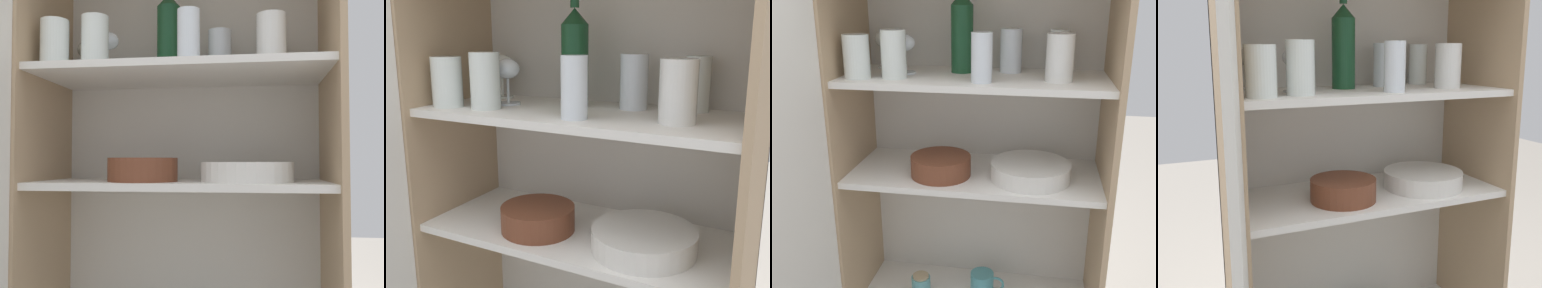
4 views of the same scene
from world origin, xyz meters
TOP-DOWN VIEW (x-y plane):
  - cupboard_back_panel at (0.00, 0.35)m, footprint 0.84×0.02m
  - cupboard_side_left at (-0.41, 0.17)m, footprint 0.02×0.38m
  - cupboard_side_right at (0.41, 0.17)m, footprint 0.02×0.38m
  - shelf_board_middle at (0.00, 0.17)m, footprint 0.81×0.35m
  - shelf_board_upper at (0.00, 0.17)m, footprint 0.81×0.35m
  - tumbler_glass_0 at (0.10, 0.26)m, footprint 0.07×0.07m
  - tumbler_glass_1 at (0.25, 0.30)m, footprint 0.06×0.06m
  - tumbler_glass_2 at (0.25, 0.12)m, footprint 0.08×0.08m
  - tumbler_glass_3 at (0.03, 0.07)m, footprint 0.06×0.06m
  - tumbler_glass_4 at (-0.34, 0.07)m, footprint 0.08×0.08m
  - tumbler_glass_5 at (-0.23, 0.09)m, footprint 0.08×0.08m
  - wine_glass_0 at (-0.22, 0.18)m, footprint 0.07×0.07m
  - wine_glass_1 at (-0.32, 0.28)m, footprint 0.07×0.07m
  - wine_bottle at (-0.05, 0.23)m, footprint 0.07×0.07m
  - plate_stack_white at (0.18, 0.14)m, footprint 0.25×0.25m
  - mixing_bowl_large at (-0.10, 0.12)m, footprint 0.19×0.19m

SIDE VIEW (x-z plane):
  - cupboard_back_panel at x=0.00m, z-range 0.00..1.46m
  - cupboard_side_left at x=-0.41m, z-range 0.00..1.46m
  - cupboard_side_right at x=0.41m, z-range 0.00..1.46m
  - shelf_board_middle at x=0.00m, z-range 0.74..0.76m
  - plate_stack_white at x=0.18m, z-range 0.76..0.82m
  - mixing_bowl_large at x=-0.10m, z-range 0.77..0.83m
  - shelf_board_upper at x=0.00m, z-range 1.06..1.08m
  - tumbler_glass_4 at x=-0.34m, z-range 1.08..1.21m
  - tumbler_glass_1 at x=0.25m, z-range 1.08..1.21m
  - tumbler_glass_2 at x=0.25m, z-range 1.08..1.21m
  - tumbler_glass_0 at x=0.10m, z-range 1.08..1.22m
  - tumbler_glass_3 at x=0.03m, z-range 1.08..1.22m
  - tumbler_glass_5 at x=-0.23m, z-range 1.08..1.22m
  - wine_glass_0 at x=-0.22m, z-range 1.10..1.23m
  - wine_glass_1 at x=-0.32m, z-range 1.11..1.23m
  - wine_bottle at x=-0.05m, z-range 1.06..1.35m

